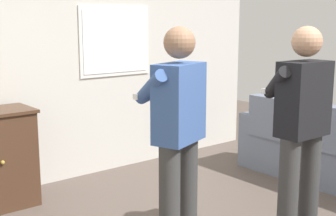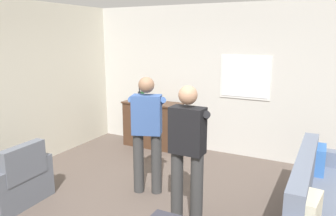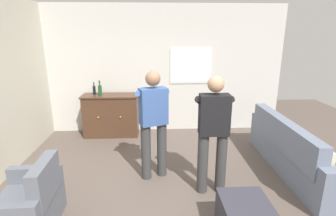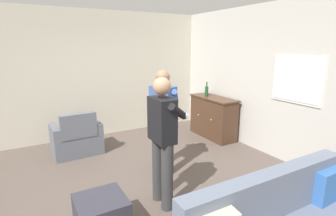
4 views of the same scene
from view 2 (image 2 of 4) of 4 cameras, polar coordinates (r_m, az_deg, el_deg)
name	(u,v)px [view 2 (image 2 of 4)]	position (r m, az deg, el deg)	size (l,w,h in m)	color
ground	(146,213)	(4.43, -3.79, -17.71)	(10.40, 10.40, 0.00)	brown
wall_back_with_window	(218,80)	(6.30, 8.66, 4.85)	(5.20, 0.15, 2.80)	beige
couch	(316,204)	(4.27, 24.39, -14.92)	(0.57, 2.39, 0.88)	slate
armchair	(14,183)	(4.96, -25.29, -11.72)	(0.68, 0.91, 0.85)	slate
sideboard_cabinet	(153,124)	(6.66, -2.70, -2.86)	(1.20, 0.49, 0.92)	#472D1E
bottle_wine_green	(143,96)	(6.58, -4.45, 2.08)	(0.08, 0.08, 0.32)	#1E4C23
bottle_liquor_amber	(139,96)	(6.76, -5.00, 2.17)	(0.06, 0.06, 0.27)	black
person_standing_left	(147,130)	(4.60, -3.65, -3.77)	(0.52, 0.52, 1.68)	#383838
person_standing_right	(188,148)	(3.87, 3.44, -6.97)	(0.56, 0.48, 1.68)	#383838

